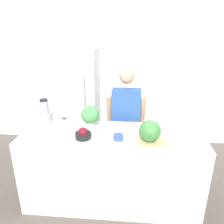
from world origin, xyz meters
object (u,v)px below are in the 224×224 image
at_px(person, 126,123).
at_px(potted_plant, 90,115).
at_px(bowl_cream, 101,134).
at_px(watermelon, 150,131).
at_px(refrigerator, 76,101).
at_px(blender, 45,113).
at_px(bowl_small_blue, 118,137).
at_px(bowl_cherries, 83,134).

height_order(person, potted_plant, person).
relative_size(person, potted_plant, 5.79).
bearing_deg(bowl_cream, watermelon, -6.53).
bearing_deg(watermelon, refrigerator, 128.02).
xyz_separation_m(refrigerator, person, (0.89, -0.70, -0.07)).
xyz_separation_m(watermelon, blender, (-1.29, 0.41, -0.00)).
xyz_separation_m(refrigerator, bowl_small_blue, (0.83, -1.47, 0.09)).
xyz_separation_m(bowl_cream, bowl_small_blue, (0.19, -0.04, -0.01)).
bearing_deg(potted_plant, bowl_cherries, -95.72).
height_order(refrigerator, bowl_cream, refrigerator).
relative_size(bowl_cherries, blender, 0.55).
distance_m(watermelon, potted_plant, 0.76).
height_order(refrigerator, bowl_cherries, refrigerator).
relative_size(bowl_cream, potted_plant, 0.50).
height_order(person, blender, person).
height_order(bowl_cherries, potted_plant, potted_plant).
distance_m(bowl_cherries, bowl_small_blue, 0.39).
distance_m(watermelon, blender, 1.35).
relative_size(refrigerator, potted_plant, 6.48).
distance_m(person, bowl_small_blue, 0.79).
bearing_deg(bowl_small_blue, bowl_cream, 168.45).
xyz_separation_m(person, bowl_small_blue, (-0.06, -0.77, 0.16)).
distance_m(bowl_small_blue, potted_plant, 0.48).
relative_size(refrigerator, blender, 5.69).
height_order(refrigerator, person, refrigerator).
bearing_deg(bowl_small_blue, person, 85.44).
height_order(person, bowl_small_blue, person).
xyz_separation_m(person, bowl_cream, (-0.26, -0.73, 0.17)).
xyz_separation_m(bowl_cherries, potted_plant, (0.03, 0.29, 0.11)).
xyz_separation_m(bowl_cherries, bowl_small_blue, (0.39, -0.00, -0.02)).
relative_size(person, bowl_cherries, 9.26).
bearing_deg(bowl_cream, bowl_small_blue, -11.55).
distance_m(person, blender, 1.11).
height_order(bowl_cream, blender, blender).
distance_m(bowl_cherries, blender, 0.70).
xyz_separation_m(bowl_cherries, bowl_cream, (0.19, 0.04, -0.01)).
xyz_separation_m(person, bowl_cherries, (-0.45, -0.77, 0.18)).
height_order(bowl_cream, bowl_small_blue, bowl_cream).
height_order(watermelon, bowl_cream, watermelon).
bearing_deg(bowl_small_blue, refrigerator, 119.54).
relative_size(refrigerator, bowl_cream, 12.89).
height_order(refrigerator, watermelon, refrigerator).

